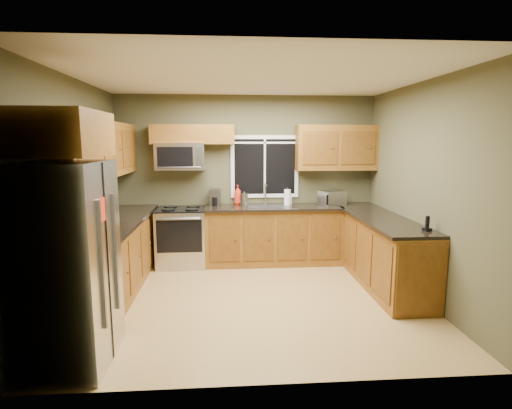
{
  "coord_description": "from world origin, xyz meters",
  "views": [
    {
      "loc": [
        -0.33,
        -4.77,
        1.97
      ],
      "look_at": [
        0.05,
        0.35,
        1.15
      ],
      "focal_mm": 28.0,
      "sensor_mm": 36.0,
      "label": 1
    }
  ],
  "objects": [
    {
      "name": "floor",
      "position": [
        0.0,
        0.0,
        0.0
      ],
      "size": [
        4.2,
        4.2,
        0.0
      ],
      "primitive_type": "plane",
      "color": "#A68249",
      "rests_on": "ground"
    },
    {
      "name": "ceiling",
      "position": [
        0.0,
        0.0,
        2.7
      ],
      "size": [
        4.2,
        4.2,
        0.0
      ],
      "primitive_type": "plane",
      "rotation": [
        3.14,
        0.0,
        0.0
      ],
      "color": "white",
      "rests_on": "back_wall"
    },
    {
      "name": "back_wall",
      "position": [
        0.0,
        1.8,
        1.35
      ],
      "size": [
        4.2,
        0.0,
        4.2
      ],
      "primitive_type": "plane",
      "rotation": [
        1.57,
        0.0,
        0.0
      ],
      "color": "#48472D",
      "rests_on": "ground"
    },
    {
      "name": "front_wall",
      "position": [
        0.0,
        -1.8,
        1.35
      ],
      "size": [
        4.2,
        0.0,
        4.2
      ],
      "primitive_type": "plane",
      "rotation": [
        -1.57,
        0.0,
        0.0
      ],
      "color": "#48472D",
      "rests_on": "ground"
    },
    {
      "name": "left_wall",
      "position": [
        -2.1,
        0.0,
        1.35
      ],
      "size": [
        0.0,
        3.6,
        3.6
      ],
      "primitive_type": "plane",
      "rotation": [
        1.57,
        0.0,
        1.57
      ],
      "color": "#48472D",
      "rests_on": "ground"
    },
    {
      "name": "right_wall",
      "position": [
        2.1,
        0.0,
        1.35
      ],
      "size": [
        0.0,
        3.6,
        3.6
      ],
      "primitive_type": "plane",
      "rotation": [
        1.57,
        0.0,
        -1.57
      ],
      "color": "#48472D",
      "rests_on": "ground"
    },
    {
      "name": "window",
      "position": [
        0.3,
        1.78,
        1.55
      ],
      "size": [
        1.12,
        0.03,
        1.02
      ],
      "color": "white",
      "rests_on": "back_wall"
    },
    {
      "name": "base_cabinets_left",
      "position": [
        -1.8,
        0.48,
        0.45
      ],
      "size": [
        0.6,
        2.65,
        0.9
      ],
      "primitive_type": "cube",
      "color": "brown",
      "rests_on": "ground"
    },
    {
      "name": "countertop_left",
      "position": [
        -1.78,
        0.48,
        0.92
      ],
      "size": [
        0.65,
        2.65,
        0.04
      ],
      "primitive_type": "cube",
      "color": "black",
      "rests_on": "base_cabinets_left"
    },
    {
      "name": "base_cabinets_back",
      "position": [
        0.42,
        1.5,
        0.45
      ],
      "size": [
        2.17,
        0.6,
        0.9
      ],
      "primitive_type": "cube",
      "color": "brown",
      "rests_on": "ground"
    },
    {
      "name": "countertop_back",
      "position": [
        0.42,
        1.48,
        0.92
      ],
      "size": [
        2.17,
        0.65,
        0.04
      ],
      "primitive_type": "cube",
      "color": "black",
      "rests_on": "base_cabinets_back"
    },
    {
      "name": "base_cabinets_peninsula",
      "position": [
        1.8,
        0.54,
        0.45
      ],
      "size": [
        0.6,
        2.52,
        0.9
      ],
      "color": "brown",
      "rests_on": "ground"
    },
    {
      "name": "countertop_peninsula",
      "position": [
        1.78,
        0.55,
        0.92
      ],
      "size": [
        0.65,
        2.5,
        0.04
      ],
      "primitive_type": "cube",
      "color": "black",
      "rests_on": "base_cabinets_peninsula"
    },
    {
      "name": "upper_cabinets_left",
      "position": [
        -1.94,
        0.48,
        1.86
      ],
      "size": [
        0.33,
        2.65,
        0.72
      ],
      "primitive_type": "cube",
      "color": "brown",
      "rests_on": "left_wall"
    },
    {
      "name": "upper_cabinets_back_left",
      "position": [
        -0.85,
        1.64,
        2.07
      ],
      "size": [
        1.3,
        0.33,
        0.3
      ],
      "primitive_type": "cube",
      "color": "brown",
      "rests_on": "back_wall"
    },
    {
      "name": "upper_cabinets_back_right",
      "position": [
        1.45,
        1.64,
        1.86
      ],
      "size": [
        1.3,
        0.33,
        0.72
      ],
      "primitive_type": "cube",
      "color": "brown",
      "rests_on": "back_wall"
    },
    {
      "name": "upper_cabinet_over_fridge",
      "position": [
        -1.74,
        -1.3,
        2.03
      ],
      "size": [
        0.72,
        0.9,
        0.38
      ],
      "primitive_type": "cube",
      "color": "brown",
      "rests_on": "left_wall"
    },
    {
      "name": "refrigerator",
      "position": [
        -1.74,
        -1.3,
        0.9
      ],
      "size": [
        0.74,
        0.9,
        1.8
      ],
      "color": "#B7B7BC",
      "rests_on": "ground"
    },
    {
      "name": "range",
      "position": [
        -1.05,
        1.47,
        0.47
      ],
      "size": [
        0.76,
        0.69,
        0.94
      ],
      "color": "#B7B7BC",
      "rests_on": "ground"
    },
    {
      "name": "microwave",
      "position": [
        -1.05,
        1.61,
        1.73
      ],
      "size": [
        0.76,
        0.41,
        0.42
      ],
      "color": "#B7B7BC",
      "rests_on": "back_wall"
    },
    {
      "name": "sink",
      "position": [
        0.3,
        1.49,
        0.95
      ],
      "size": [
        0.6,
        0.42,
        0.36
      ],
      "color": "slate",
      "rests_on": "countertop_back"
    },
    {
      "name": "toaster_oven",
      "position": [
        1.37,
        1.5,
        1.06
      ],
      "size": [
        0.46,
        0.42,
        0.23
      ],
      "color": "#B7B7BC",
      "rests_on": "countertop_back"
    },
    {
      "name": "coffee_maker",
      "position": [
        -0.52,
        1.64,
        1.06
      ],
      "size": [
        0.18,
        0.23,
        0.27
      ],
      "color": "slate",
      "rests_on": "countertop_back"
    },
    {
      "name": "kettle",
      "position": [
        -0.05,
        1.57,
        1.05
      ],
      "size": [
        0.16,
        0.16,
        0.24
      ],
      "color": "#B7B7BC",
      "rests_on": "countertop_back"
    },
    {
      "name": "paper_towel_roll",
      "position": [
        0.65,
        1.58,
        1.07
      ],
      "size": [
        0.11,
        0.11,
        0.28
      ],
      "color": "white",
      "rests_on": "countertop_back"
    },
    {
      "name": "soap_bottle_a",
      "position": [
        -0.15,
        1.7,
        1.1
      ],
      "size": [
        0.13,
        0.13,
        0.32
      ],
      "primitive_type": "imported",
      "rotation": [
        0.0,
        0.0,
        -0.04
      ],
      "color": "red",
      "rests_on": "countertop_back"
    },
    {
      "name": "soap_bottle_b",
      "position": [
        0.7,
        1.7,
        1.03
      ],
      "size": [
        0.09,
        0.09,
        0.17
      ],
      "primitive_type": "imported",
      "rotation": [
        0.0,
        0.0,
        0.09
      ],
      "color": "white",
      "rests_on": "countertop_back"
    },
    {
      "name": "soap_bottle_c",
      "position": [
        -0.06,
        1.63,
        1.02
      ],
      "size": [
        0.13,
        0.13,
        0.16
      ],
      "primitive_type": "imported",
      "rotation": [
        0.0,
        0.0,
        -0.1
      ],
      "color": "white",
      "rests_on": "countertop_back"
    },
    {
      "name": "cordless_phone",
      "position": [
        1.98,
        -0.42,
        0.99
      ],
      "size": [
        0.1,
        0.1,
        0.18
      ],
      "color": "black",
      "rests_on": "countertop_peninsula"
    }
  ]
}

